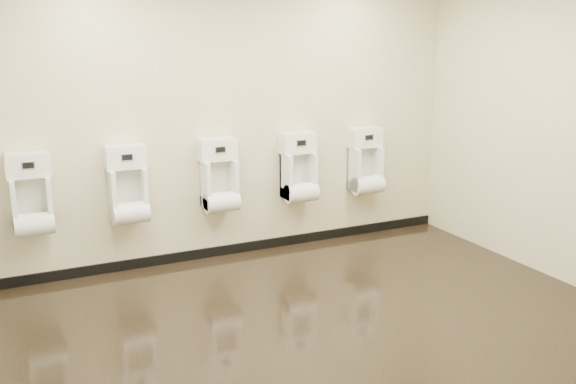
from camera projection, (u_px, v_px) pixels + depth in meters
name	position (u px, v px, depth m)	size (l,w,h in m)	color
ground	(309.00, 320.00, 5.15)	(5.00, 3.50, 0.00)	black
back_wall	(229.00, 119.00, 6.33)	(5.00, 0.02, 2.80)	beige
front_wall	(468.00, 203.00, 3.27)	(5.00, 0.02, 2.80)	beige
right_wall	(554.00, 127.00, 5.84)	(0.02, 3.50, 2.80)	beige
skirting_back	(232.00, 249.00, 6.66)	(5.00, 0.02, 0.10)	black
urinal_0	(31.00, 200.00, 5.58)	(0.38, 0.28, 0.70)	white
urinal_1	(128.00, 190.00, 5.93)	(0.38, 0.28, 0.70)	white
urinal_2	(219.00, 181.00, 6.30)	(0.38, 0.28, 0.70)	white
urinal_3	(299.00, 173.00, 6.67)	(0.38, 0.28, 0.70)	white
urinal_4	(366.00, 166.00, 7.00)	(0.38, 0.28, 0.70)	white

